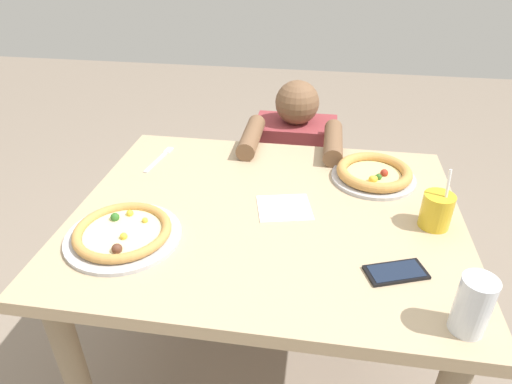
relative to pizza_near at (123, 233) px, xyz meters
name	(u,v)px	position (x,y,z in m)	size (l,w,h in m)	color
ground_plane	(265,370)	(0.37, 0.19, -0.77)	(8.00, 8.00, 0.00)	gray
dining_table	(267,240)	(0.37, 0.19, -0.13)	(1.15, 0.94, 0.75)	tan
pizza_near	(123,233)	(0.00, 0.00, 0.00)	(0.32, 0.32, 0.04)	#B7B7BC
pizza_far	(374,174)	(0.70, 0.44, 0.00)	(0.28, 0.28, 0.05)	#B7B7BC
drink_cup_colored	(436,210)	(0.86, 0.20, 0.03)	(0.09, 0.09, 0.18)	gold
water_cup_clear	(473,305)	(0.86, -0.19, 0.05)	(0.07, 0.07, 0.14)	silver
paper_napkin	(284,208)	(0.42, 0.22, -0.02)	(0.16, 0.14, 0.00)	white
fork	(160,158)	(-0.06, 0.47, -0.02)	(0.05, 0.20, 0.00)	silver
cell_phone	(396,272)	(0.73, -0.03, -0.01)	(0.17, 0.12, 0.01)	black
diner_seated	(293,188)	(0.41, 0.86, -0.33)	(0.38, 0.51, 0.94)	#333847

